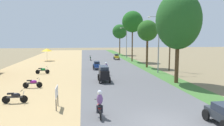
{
  "coord_description": "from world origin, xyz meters",
  "views": [
    {
      "loc": [
        -4.33,
        -10.63,
        4.81
      ],
      "look_at": [
        -0.72,
        14.91,
        1.68
      ],
      "focal_mm": 33.78,
      "sensor_mm": 36.0,
      "label": 1
    }
  ],
  "objects_px": {
    "parked_motorbike_nearest": "(15,96)",
    "motorbike_ahead_second": "(106,69)",
    "median_tree_nearest": "(178,21)",
    "car_van_black": "(104,73)",
    "vendor_umbrella": "(47,50)",
    "motorbike_ahead_third": "(90,58)",
    "car_sedan_charcoal": "(224,114)",
    "motorbike_foreground_rider": "(100,104)",
    "parked_motorbike_second": "(33,83)",
    "utility_pole_near": "(170,40)",
    "median_tree_fourth": "(120,32)",
    "car_sedan_blue": "(97,65)",
    "median_tree_third": "(132,22)",
    "streetlamp_near": "(159,40)",
    "median_tree_second": "(147,31)",
    "parked_motorbike_third": "(43,70)",
    "car_hatchback_yellow": "(116,56)",
    "streetlamp_mid": "(127,40)",
    "street_signboard": "(57,93)"
  },
  "relations": [
    {
      "from": "parked_motorbike_third",
      "to": "car_hatchback_yellow",
      "type": "height_order",
      "value": "car_hatchback_yellow"
    },
    {
      "from": "vendor_umbrella",
      "to": "motorbike_ahead_third",
      "type": "height_order",
      "value": "vendor_umbrella"
    },
    {
      "from": "parked_motorbike_third",
      "to": "median_tree_fourth",
      "type": "relative_size",
      "value": 0.22
    },
    {
      "from": "streetlamp_mid",
      "to": "motorbike_ahead_second",
      "type": "xyz_separation_m",
      "value": [
        -7.16,
        -21.5,
        -3.34
      ]
    },
    {
      "from": "parked_motorbike_second",
      "to": "median_tree_third",
      "type": "distance_m",
      "value": 26.34
    },
    {
      "from": "median_tree_second",
      "to": "utility_pole_near",
      "type": "bearing_deg",
      "value": -55.14
    },
    {
      "from": "parked_motorbike_nearest",
      "to": "parked_motorbike_third",
      "type": "height_order",
      "value": "same"
    },
    {
      "from": "vendor_umbrella",
      "to": "streetlamp_near",
      "type": "xyz_separation_m",
      "value": [
        17.32,
        -17.37,
        2.16
      ]
    },
    {
      "from": "median_tree_second",
      "to": "parked_motorbike_second",
      "type": "bearing_deg",
      "value": -141.11
    },
    {
      "from": "vendor_umbrella",
      "to": "utility_pole_near",
      "type": "xyz_separation_m",
      "value": [
        19.77,
        -15.39,
        2.14
      ]
    },
    {
      "from": "car_hatchback_yellow",
      "to": "parked_motorbike_nearest",
      "type": "bearing_deg",
      "value": -112.76
    },
    {
      "from": "parked_motorbike_second",
      "to": "median_tree_nearest",
      "type": "distance_m",
      "value": 15.68
    },
    {
      "from": "car_sedan_blue",
      "to": "parked_motorbike_nearest",
      "type": "bearing_deg",
      "value": -114.02
    },
    {
      "from": "parked_motorbike_nearest",
      "to": "motorbike_ahead_second",
      "type": "relative_size",
      "value": 1.0
    },
    {
      "from": "median_tree_third",
      "to": "car_sedan_charcoal",
      "type": "bearing_deg",
      "value": -94.46
    },
    {
      "from": "vendor_umbrella",
      "to": "parked_motorbike_nearest",
      "type": "bearing_deg",
      "value": -85.41
    },
    {
      "from": "median_tree_second",
      "to": "car_sedan_blue",
      "type": "bearing_deg",
      "value": -172.86
    },
    {
      "from": "car_sedan_blue",
      "to": "motorbike_ahead_third",
      "type": "bearing_deg",
      "value": 92.09
    },
    {
      "from": "median_tree_third",
      "to": "streetlamp_near",
      "type": "xyz_separation_m",
      "value": [
        0.25,
        -13.98,
        -3.42
      ]
    },
    {
      "from": "street_signboard",
      "to": "streetlamp_mid",
      "type": "bearing_deg",
      "value": 70.58
    },
    {
      "from": "streetlamp_near",
      "to": "motorbike_foreground_rider",
      "type": "bearing_deg",
      "value": -121.5
    },
    {
      "from": "motorbike_foreground_rider",
      "to": "motorbike_ahead_second",
      "type": "height_order",
      "value": "same"
    },
    {
      "from": "street_signboard",
      "to": "streetlamp_near",
      "type": "height_order",
      "value": "streetlamp_near"
    },
    {
      "from": "car_sedan_blue",
      "to": "motorbike_ahead_second",
      "type": "relative_size",
      "value": 1.26
    },
    {
      "from": "median_tree_second",
      "to": "car_hatchback_yellow",
      "type": "relative_size",
      "value": 3.73
    },
    {
      "from": "motorbike_foreground_rider",
      "to": "streetlamp_near",
      "type": "bearing_deg",
      "value": 58.5
    },
    {
      "from": "car_van_black",
      "to": "car_sedan_blue",
      "type": "relative_size",
      "value": 1.07
    },
    {
      "from": "streetlamp_mid",
      "to": "utility_pole_near",
      "type": "distance_m",
      "value": 18.88
    },
    {
      "from": "parked_motorbike_second",
      "to": "median_tree_third",
      "type": "bearing_deg",
      "value": 54.85
    },
    {
      "from": "parked_motorbike_second",
      "to": "parked_motorbike_nearest",
      "type": "bearing_deg",
      "value": -92.4
    },
    {
      "from": "parked_motorbike_nearest",
      "to": "car_sedan_blue",
      "type": "relative_size",
      "value": 0.8
    },
    {
      "from": "streetlamp_near",
      "to": "utility_pole_near",
      "type": "xyz_separation_m",
      "value": [
        2.45,
        1.98,
        -0.01
      ]
    },
    {
      "from": "vendor_umbrella",
      "to": "car_hatchback_yellow",
      "type": "relative_size",
      "value": 1.26
    },
    {
      "from": "median_tree_second",
      "to": "motorbike_ahead_third",
      "type": "distance_m",
      "value": 15.41
    },
    {
      "from": "streetlamp_near",
      "to": "streetlamp_mid",
      "type": "distance_m",
      "value": 20.7
    },
    {
      "from": "parked_motorbike_nearest",
      "to": "median_tree_nearest",
      "type": "relative_size",
      "value": 0.19
    },
    {
      "from": "parked_motorbike_third",
      "to": "parked_motorbike_second",
      "type": "bearing_deg",
      "value": -86.28
    },
    {
      "from": "car_sedan_blue",
      "to": "car_sedan_charcoal",
      "type": "bearing_deg",
      "value": -76.07
    },
    {
      "from": "median_tree_nearest",
      "to": "parked_motorbike_third",
      "type": "bearing_deg",
      "value": 153.02
    },
    {
      "from": "parked_motorbike_third",
      "to": "median_tree_second",
      "type": "height_order",
      "value": "median_tree_second"
    },
    {
      "from": "parked_motorbike_second",
      "to": "streetlamp_near",
      "type": "distance_m",
      "value": 16.73
    },
    {
      "from": "median_tree_nearest",
      "to": "car_van_black",
      "type": "distance_m",
      "value": 9.46
    },
    {
      "from": "streetlamp_near",
      "to": "car_sedan_blue",
      "type": "relative_size",
      "value": 3.38
    },
    {
      "from": "parked_motorbike_nearest",
      "to": "motorbike_foreground_rider",
      "type": "distance_m",
      "value": 6.86
    },
    {
      "from": "median_tree_fourth",
      "to": "car_van_black",
      "type": "distance_m",
      "value": 36.37
    },
    {
      "from": "parked_motorbike_second",
      "to": "car_sedan_charcoal",
      "type": "bearing_deg",
      "value": -40.82
    },
    {
      "from": "parked_motorbike_second",
      "to": "car_van_black",
      "type": "distance_m",
      "value": 7.21
    },
    {
      "from": "motorbike_ahead_third",
      "to": "car_sedan_charcoal",
      "type": "bearing_deg",
      "value": -80.38
    },
    {
      "from": "parked_motorbike_nearest",
      "to": "car_sedan_blue",
      "type": "distance_m",
      "value": 17.19
    },
    {
      "from": "utility_pole_near",
      "to": "motorbike_ahead_third",
      "type": "distance_m",
      "value": 18.97
    }
  ]
}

